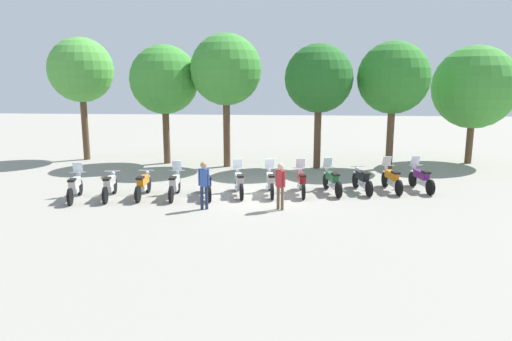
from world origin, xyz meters
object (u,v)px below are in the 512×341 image
at_px(motorcycle_10, 391,179).
at_px(motorcycle_4, 207,184).
at_px(motorcycle_1, 110,186).
at_px(motorcycle_0, 75,187).
at_px(tree_5, 474,87).
at_px(person_1, 280,183).
at_px(motorcycle_2, 143,185).
at_px(motorcycle_9, 362,180).
at_px(motorcycle_5, 239,182).
at_px(motorcycle_3, 175,184).
at_px(motorcycle_6, 270,182).
at_px(motorcycle_11, 421,178).
at_px(person_0, 204,181).
at_px(motorcycle_8, 332,181).
at_px(tree_3, 319,79).
at_px(motorcycle_7, 302,182).
at_px(tree_2, 226,70).
at_px(tree_0, 81,71).
at_px(tree_1, 164,80).
at_px(tree_4, 393,78).

bearing_deg(motorcycle_10, motorcycle_4, 91.99).
bearing_deg(motorcycle_10, motorcycle_1, 90.77).
distance_m(motorcycle_0, tree_5, 20.56).
bearing_deg(person_1, motorcycle_2, -75.02).
xyz_separation_m(motorcycle_2, motorcycle_9, (8.73, 1.54, 0.00)).
relative_size(motorcycle_1, motorcycle_5, 1.01).
distance_m(motorcycle_3, motorcycle_6, 3.81).
relative_size(motorcycle_11, person_0, 1.25).
height_order(motorcycle_1, motorcycle_6, motorcycle_6).
bearing_deg(motorcycle_8, tree_3, -10.53).
height_order(motorcycle_7, tree_2, tree_2).
distance_m(motorcycle_2, tree_0, 11.11).
relative_size(motorcycle_4, tree_0, 0.31).
relative_size(motorcycle_0, motorcycle_9, 1.00).
xyz_separation_m(person_0, tree_0, (-8.67, 9.75, 3.99)).
relative_size(person_0, person_1, 1.02).
height_order(motorcycle_8, tree_0, tree_0).
height_order(motorcycle_4, motorcycle_7, motorcycle_7).
xyz_separation_m(motorcycle_4, tree_1, (-3.51, 7.15, 4.00)).
xyz_separation_m(motorcycle_1, tree_2, (3.65, 6.98, 4.50)).
bearing_deg(motorcycle_4, person_0, 170.76).
xyz_separation_m(motorcycle_0, motorcycle_9, (11.23, 2.13, -0.01)).
bearing_deg(motorcycle_6, motorcycle_10, -85.58).
height_order(person_1, tree_1, tree_1).
relative_size(motorcycle_2, tree_0, 0.32).
height_order(motorcycle_4, tree_0, tree_0).
bearing_deg(motorcycle_8, motorcycle_0, 86.25).
height_order(tree_0, tree_1, tree_0).
height_order(motorcycle_1, motorcycle_8, motorcycle_8).
bearing_deg(motorcycle_6, motorcycle_2, 91.94).
xyz_separation_m(motorcycle_0, tree_5, (18.00, 9.27, 3.60)).
height_order(motorcycle_0, person_1, person_1).
height_order(motorcycle_3, tree_5, tree_5).
distance_m(motorcycle_2, motorcycle_8, 7.59).
height_order(person_0, person_1, person_0).
height_order(motorcycle_8, tree_5, tree_5).
height_order(motorcycle_0, motorcycle_9, motorcycle_0).
bearing_deg(motorcycle_4, tree_5, -73.78).
relative_size(tree_1, tree_5, 1.00).
height_order(motorcycle_1, tree_2, tree_2).
bearing_deg(tree_4, motorcycle_1, -149.46).
bearing_deg(motorcycle_7, motorcycle_1, 95.12).
height_order(motorcycle_6, tree_5, tree_5).
bearing_deg(motorcycle_1, motorcycle_0, 95.69).
relative_size(motorcycle_8, motorcycle_10, 0.99).
bearing_deg(motorcycle_2, motorcycle_7, -84.07).
distance_m(motorcycle_4, motorcycle_11, 8.91).
distance_m(motorcycle_6, motorcycle_11, 6.35).
distance_m(motorcycle_3, tree_4, 12.46).
bearing_deg(motorcycle_2, motorcycle_8, -83.42).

